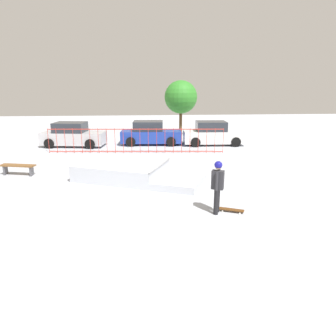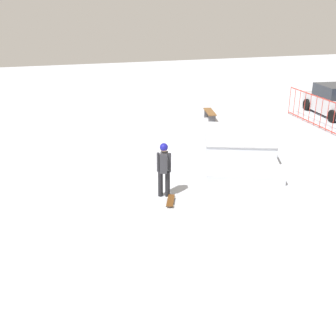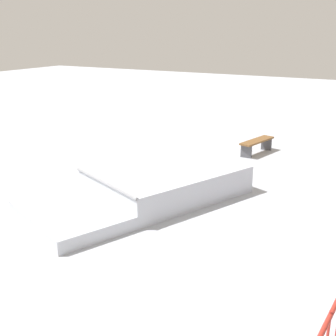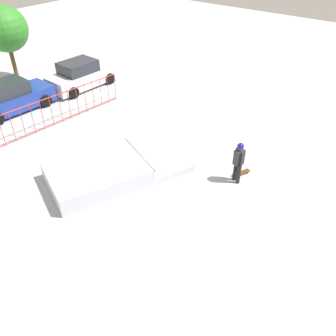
{
  "view_description": "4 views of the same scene",
  "coord_description": "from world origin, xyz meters",
  "px_view_note": "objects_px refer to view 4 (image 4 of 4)",
  "views": [
    {
      "loc": [
        0.48,
        -12.4,
        4.0
      ],
      "look_at": [
        1.39,
        -0.97,
        0.9
      ],
      "focal_mm": 32.95,
      "sensor_mm": 36.0,
      "label": 1
    },
    {
      "loc": [
        13.87,
        -6.8,
        5.49
      ],
      "look_at": [
        2.96,
        -3.26,
        1.0
      ],
      "focal_mm": 44.07,
      "sensor_mm": 36.0,
      "label": 2
    },
    {
      "loc": [
        8.53,
        5.97,
        4.05
      ],
      "look_at": [
        -0.8,
        0.75,
        0.6
      ],
      "focal_mm": 46.23,
      "sensor_mm": 36.0,
      "label": 3
    },
    {
      "loc": [
        -7.43,
        -7.9,
        8.5
      ],
      "look_at": [
        0.85,
        -1.48,
        0.9
      ],
      "focal_mm": 37.92,
      "sensor_mm": 36.0,
      "label": 4
    }
  ],
  "objects_px": {
    "skate_ramp": "(109,171)",
    "parked_car_blue": "(11,98)",
    "distant_tree": "(5,29)",
    "skater": "(239,160)",
    "parked_car_white": "(81,75)",
    "skateboard": "(241,173)"
  },
  "relations": [
    {
      "from": "skateboard",
      "to": "distant_tree",
      "type": "height_order",
      "value": "distant_tree"
    },
    {
      "from": "skateboard",
      "to": "parked_car_white",
      "type": "height_order",
      "value": "parked_car_white"
    },
    {
      "from": "skate_ramp",
      "to": "parked_car_blue",
      "type": "relative_size",
      "value": 1.42
    },
    {
      "from": "parked_car_white",
      "to": "distant_tree",
      "type": "xyz_separation_m",
      "value": [
        -1.77,
        3.98,
        2.33
      ]
    },
    {
      "from": "skate_ramp",
      "to": "skateboard",
      "type": "height_order",
      "value": "skate_ramp"
    },
    {
      "from": "skater",
      "to": "parked_car_white",
      "type": "relative_size",
      "value": 0.41
    },
    {
      "from": "skateboard",
      "to": "skate_ramp",
      "type": "bearing_deg",
      "value": -26.68
    },
    {
      "from": "skateboard",
      "to": "parked_car_blue",
      "type": "height_order",
      "value": "parked_car_blue"
    },
    {
      "from": "parked_car_blue",
      "to": "parked_car_white",
      "type": "bearing_deg",
      "value": -2.92
    },
    {
      "from": "skater",
      "to": "skateboard",
      "type": "distance_m",
      "value": 1.06
    },
    {
      "from": "skate_ramp",
      "to": "skater",
      "type": "height_order",
      "value": "skater"
    },
    {
      "from": "skateboard",
      "to": "parked_car_blue",
      "type": "xyz_separation_m",
      "value": [
        -2.33,
        12.11,
        0.65
      ]
    },
    {
      "from": "skate_ramp",
      "to": "parked_car_blue",
      "type": "height_order",
      "value": "parked_car_blue"
    },
    {
      "from": "skater",
      "to": "parked_car_white",
      "type": "distance_m",
      "value": 11.92
    },
    {
      "from": "distant_tree",
      "to": "skate_ramp",
      "type": "bearing_deg",
      "value": -106.97
    },
    {
      "from": "parked_car_white",
      "to": "distant_tree",
      "type": "height_order",
      "value": "distant_tree"
    },
    {
      "from": "skateboard",
      "to": "parked_car_white",
      "type": "xyz_separation_m",
      "value": [
        1.96,
        11.61,
        0.65
      ]
    },
    {
      "from": "distant_tree",
      "to": "skater",
      "type": "bearing_deg",
      "value": -92.55
    },
    {
      "from": "parked_car_white",
      "to": "distant_tree",
      "type": "bearing_deg",
      "value": 116.55
    },
    {
      "from": "skate_ramp",
      "to": "distant_tree",
      "type": "distance_m",
      "value": 12.47
    },
    {
      "from": "skate_ramp",
      "to": "skateboard",
      "type": "xyz_separation_m",
      "value": [
        3.36,
        -3.96,
        -0.24
      ]
    },
    {
      "from": "skater",
      "to": "skateboard",
      "type": "relative_size",
      "value": 2.12
    }
  ]
}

